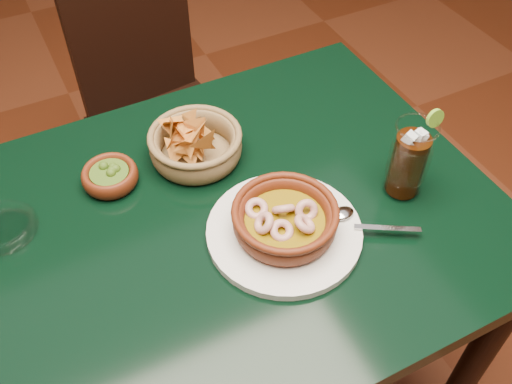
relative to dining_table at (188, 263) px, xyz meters
name	(u,v)px	position (x,y,z in m)	size (l,w,h in m)	color
dining_table	(188,263)	(0.00, 0.00, 0.00)	(1.20, 0.80, 0.75)	black
dining_chair	(158,110)	(0.17, 0.70, -0.19)	(0.43, 0.43, 0.84)	black
shrimp_plate	(285,223)	(0.16, -0.09, 0.13)	(0.36, 0.28, 0.08)	silver
chip_basket	(195,144)	(0.10, 0.17, 0.13)	(0.22, 0.22, 0.13)	olive
guacamole_ramekin	(110,176)	(-0.08, 0.18, 0.12)	(0.13, 0.13, 0.04)	#4F1C0C
cola_drink	(409,160)	(0.42, -0.09, 0.18)	(0.16, 0.16, 0.19)	white
glass_ashtray	(4,228)	(-0.29, 0.15, 0.11)	(0.13, 0.13, 0.03)	white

